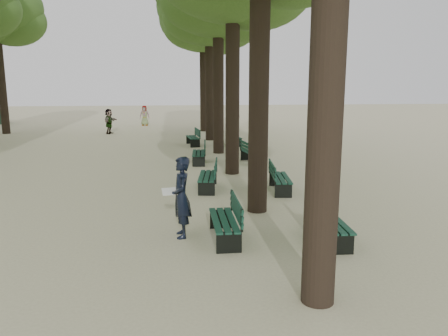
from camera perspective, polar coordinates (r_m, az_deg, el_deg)
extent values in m
plane|color=beige|center=(8.86, -1.63, -11.47)|extent=(120.00, 120.00, 0.00)
cylinder|color=#33261C|center=(6.55, 13.42, 13.87)|extent=(0.52, 0.52, 7.50)
cylinder|color=#33261C|center=(11.38, 4.62, 12.81)|extent=(0.52, 0.52, 7.50)
cylinder|color=#33261C|center=(16.31, 1.12, 12.30)|extent=(0.52, 0.52, 7.50)
cylinder|color=#33261C|center=(21.27, -0.74, 12.01)|extent=(0.52, 0.52, 7.50)
cylinder|color=#33261C|center=(26.25, -1.90, 11.83)|extent=(0.52, 0.52, 7.50)
ellipsoid|color=#335B1F|center=(26.60, -1.96, 20.37)|extent=(6.00, 6.00, 4.50)
cylinder|color=#33261C|center=(31.24, -2.69, 11.70)|extent=(0.52, 0.52, 7.50)
ellipsoid|color=#335B1F|center=(31.53, -2.76, 18.89)|extent=(6.00, 6.00, 4.50)
cylinder|color=#33261C|center=(33.15, -27.13, 10.92)|extent=(0.52, 0.52, 8.00)
cube|color=black|center=(9.67, -0.04, -8.08)|extent=(0.53, 1.80, 0.45)
cube|color=#0E3226|center=(9.60, -0.04, -6.81)|extent=(0.55, 1.80, 0.04)
cube|color=#0E3226|center=(9.55, 1.64, -5.21)|extent=(0.05, 1.80, 0.40)
cube|color=black|center=(14.11, -2.22, -1.94)|extent=(0.75, 1.85, 0.45)
cube|color=#0E3226|center=(14.06, -2.22, -1.04)|extent=(0.77, 1.86, 0.04)
cube|color=#0E3226|center=(13.99, -1.09, 0.03)|extent=(0.28, 1.79, 0.40)
cube|color=black|center=(18.73, -3.35, 1.29)|extent=(0.65, 1.83, 0.45)
cube|color=#0E3226|center=(18.69, -3.36, 1.97)|extent=(0.67, 1.83, 0.04)
cube|color=#0E3226|center=(18.65, -2.51, 2.80)|extent=(0.17, 1.80, 0.40)
cube|color=black|center=(24.17, -4.13, 3.49)|extent=(0.70, 1.84, 0.45)
cube|color=#0E3226|center=(24.14, -4.13, 4.02)|extent=(0.72, 1.85, 0.04)
cube|color=#0E3226|center=(24.15, -3.48, 4.68)|extent=(0.23, 1.79, 0.40)
cube|color=black|center=(9.88, 13.70, -7.98)|extent=(0.61, 1.82, 0.45)
cube|color=#0E3226|center=(9.81, 13.76, -6.74)|extent=(0.63, 1.82, 0.04)
cube|color=#0E3226|center=(9.65, 12.24, -5.29)|extent=(0.13, 1.80, 0.40)
cube|color=black|center=(13.96, 7.41, -2.16)|extent=(0.72, 1.85, 0.45)
cube|color=#0E3226|center=(13.92, 7.44, -1.26)|extent=(0.74, 1.85, 0.04)
cube|color=#0E3226|center=(13.83, 6.31, -0.17)|extent=(0.24, 1.79, 0.40)
cube|color=black|center=(18.80, 3.70, 1.33)|extent=(0.76, 1.85, 0.45)
cube|color=#0E3226|center=(18.76, 3.71, 2.00)|extent=(0.78, 1.86, 0.04)
cube|color=#0E3226|center=(18.64, 2.90, 2.79)|extent=(0.29, 1.79, 0.40)
cube|color=black|center=(24.30, 1.32, 3.56)|extent=(0.67, 1.84, 0.45)
cube|color=#0E3226|center=(24.27, 1.32, 4.09)|extent=(0.69, 1.84, 0.04)
cube|color=#0E3226|center=(24.18, 0.67, 4.71)|extent=(0.19, 1.80, 0.40)
imported|color=black|center=(9.71, -5.59, -3.84)|extent=(0.43, 0.76, 1.82)
cube|color=white|center=(9.68, -7.09, -3.06)|extent=(0.37, 0.29, 0.12)
imported|color=#262628|center=(30.64, -14.77, 5.91)|extent=(0.78, 1.59, 1.68)
imported|color=#262628|center=(36.49, 1.18, 7.11)|extent=(1.14, 0.36, 1.77)
imported|color=#262628|center=(34.84, 4.12, 7.01)|extent=(1.18, 0.68, 1.90)
imported|color=#262628|center=(35.97, -10.34, 6.75)|extent=(0.82, 0.42, 1.61)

